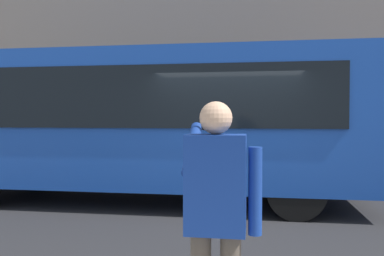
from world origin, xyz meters
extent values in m
plane|color=#232326|center=(0.00, 0.00, 0.00)|extent=(60.00, 60.00, 0.00)
cube|color=navy|center=(-3.50, -6.20, 3.00)|extent=(4.40, 1.10, 0.24)
cube|color=#1947AD|center=(1.86, -0.79, 1.70)|extent=(9.00, 2.50, 2.60)
cube|color=black|center=(1.86, 0.47, 2.10)|extent=(7.60, 0.06, 1.10)
cylinder|color=black|center=(4.86, -1.89, 0.50)|extent=(1.00, 0.28, 1.00)
cylinder|color=black|center=(-1.14, -1.89, 0.50)|extent=(1.00, 0.28, 1.00)
cylinder|color=black|center=(-1.14, 0.31, 0.50)|extent=(1.00, 0.28, 1.00)
cube|color=navy|center=(-0.20, 4.59, 1.30)|extent=(0.40, 0.24, 0.66)
sphere|color=#D8A884|center=(-0.20, 4.59, 1.74)|extent=(0.22, 0.22, 0.22)
cylinder|color=navy|center=(-0.46, 4.59, 1.26)|extent=(0.09, 0.09, 0.58)
cylinder|color=navy|center=(-0.02, 4.43, 1.52)|extent=(0.09, 0.48, 0.37)
cube|color=black|center=(-0.10, 4.29, 1.72)|extent=(0.07, 0.01, 0.14)
camera|label=1|loc=(-0.45, 7.25, 1.75)|focal=37.65mm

